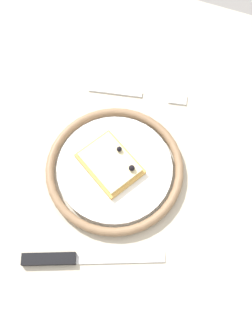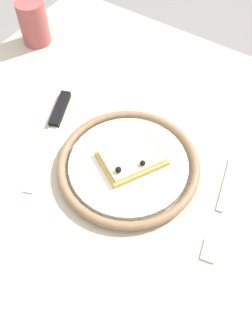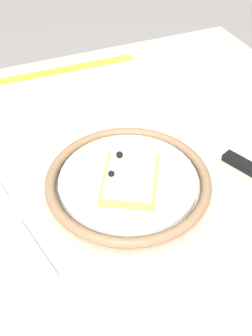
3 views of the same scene
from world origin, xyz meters
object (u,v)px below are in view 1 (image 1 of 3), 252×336
(pizza_slice_near, at_px, (110,163))
(knife, at_px, (68,259))
(fork, at_px, (139,95))
(plate, at_px, (115,168))
(dining_table, at_px, (124,183))

(pizza_slice_near, bearing_deg, knife, -1.22)
(knife, bearing_deg, fork, -179.39)
(pizza_slice_near, bearing_deg, fork, -177.47)
(plate, relative_size, knife, 1.11)
(plate, height_order, knife, plate)
(plate, distance_m, pizza_slice_near, 0.02)
(knife, distance_m, fork, 0.35)
(pizza_slice_near, relative_size, fork, 0.67)
(plate, relative_size, pizza_slice_near, 1.89)
(dining_table, relative_size, plate, 3.59)
(knife, bearing_deg, dining_table, 172.05)
(pizza_slice_near, distance_m, fork, 0.17)
(dining_table, bearing_deg, plate, -48.63)
(dining_table, distance_m, pizza_slice_near, 0.11)
(dining_table, xyz_separation_m, plate, (0.01, -0.01, 0.10))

